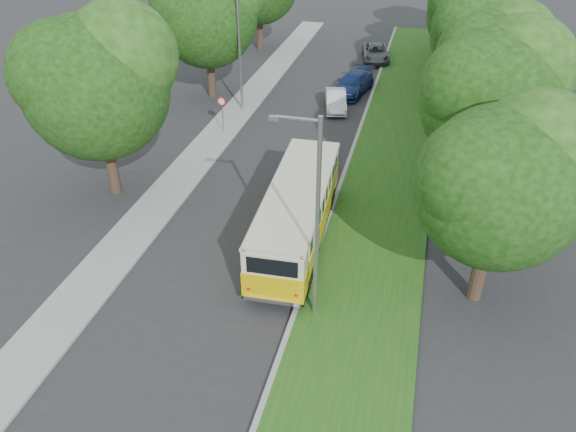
% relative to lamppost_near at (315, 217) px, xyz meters
% --- Properties ---
extents(ground, '(120.00, 120.00, 0.00)m').
position_rel_lamppost_near_xyz_m(ground, '(-4.21, 2.50, -4.37)').
color(ground, '#2A2A2C').
rests_on(ground, ground).
extents(curb, '(0.20, 70.00, 0.15)m').
position_rel_lamppost_near_xyz_m(curb, '(-0.61, 7.50, -4.29)').
color(curb, gray).
rests_on(curb, ground).
extents(grass_verge, '(4.50, 70.00, 0.13)m').
position_rel_lamppost_near_xyz_m(grass_verge, '(1.74, 7.50, -4.30)').
color(grass_verge, '#1B5416').
rests_on(grass_verge, ground).
extents(sidewalk, '(2.20, 70.00, 0.12)m').
position_rel_lamppost_near_xyz_m(sidewalk, '(-9.01, 7.50, -4.31)').
color(sidewalk, gray).
rests_on(sidewalk, ground).
extents(treeline, '(24.27, 41.91, 9.46)m').
position_rel_lamppost_near_xyz_m(treeline, '(-1.06, 20.49, 1.56)').
color(treeline, '#332319').
rests_on(treeline, ground).
extents(lamppost_near, '(1.71, 0.16, 8.00)m').
position_rel_lamppost_near_xyz_m(lamppost_near, '(0.00, 0.00, 0.00)').
color(lamppost_near, gray).
rests_on(lamppost_near, ground).
extents(lamppost_far, '(1.71, 0.16, 7.50)m').
position_rel_lamppost_near_xyz_m(lamppost_far, '(-8.91, 18.50, -0.25)').
color(lamppost_far, gray).
rests_on(lamppost_far, ground).
extents(warning_sign, '(0.56, 0.10, 2.50)m').
position_rel_lamppost_near_xyz_m(warning_sign, '(-8.71, 14.48, -2.66)').
color(warning_sign, gray).
rests_on(warning_sign, ground).
extents(vintage_bus, '(2.88, 9.71, 2.86)m').
position_rel_lamppost_near_xyz_m(vintage_bus, '(-1.65, 4.46, -2.94)').
color(vintage_bus, '#E7BE07').
rests_on(vintage_bus, ground).
extents(car_silver, '(2.04, 4.40, 1.46)m').
position_rel_lamppost_near_xyz_m(car_silver, '(-2.67, 10.65, -3.64)').
color(car_silver, '#A3A3A7').
rests_on(car_silver, ground).
extents(car_white, '(2.13, 3.98, 1.25)m').
position_rel_lamppost_near_xyz_m(car_white, '(-2.71, 20.23, -3.75)').
color(car_white, silver).
rests_on(car_white, ground).
extents(car_blue, '(2.84, 5.15, 1.41)m').
position_rel_lamppost_near_xyz_m(car_blue, '(-2.02, 23.61, -3.66)').
color(car_blue, navy).
rests_on(car_blue, ground).
extents(car_grey, '(2.93, 4.93, 1.28)m').
position_rel_lamppost_near_xyz_m(car_grey, '(-1.36, 31.63, -3.73)').
color(car_grey, '#4F5256').
rests_on(car_grey, ground).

